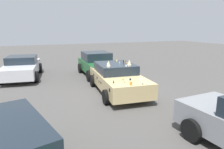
# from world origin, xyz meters

# --- Properties ---
(ground_plane) EXTENTS (60.00, 60.00, 0.00)m
(ground_plane) POSITION_xyz_m (0.00, 0.00, 0.00)
(ground_plane) COLOR #514F4C
(art_car_decorated) EXTENTS (4.51, 2.41, 1.58)m
(art_car_decorated) POSITION_xyz_m (0.08, -0.01, 0.68)
(art_car_decorated) COLOR #D8BC7F
(art_car_decorated) RESTS_ON ground
(parked_sedan_far_left) EXTENTS (4.03, 2.13, 1.47)m
(parked_sedan_far_left) POSITION_xyz_m (3.79, -0.26, 0.74)
(parked_sedan_far_left) COLOR #1E602D
(parked_sedan_far_left) RESTS_ON ground
(parked_sedan_near_right) EXTENTS (4.56, 2.51, 1.32)m
(parked_sedan_near_right) POSITION_xyz_m (4.92, 4.24, 0.67)
(parked_sedan_near_right) COLOR silver
(parked_sedan_near_right) RESTS_ON ground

